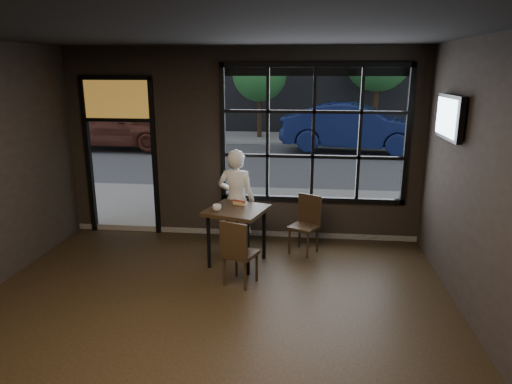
# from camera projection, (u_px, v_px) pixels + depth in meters

# --- Properties ---
(floor) EXTENTS (6.00, 7.00, 0.02)m
(floor) POSITION_uv_depth(u_px,v_px,m) (194.00, 355.00, 4.69)
(floor) COLOR black
(floor) RESTS_ON ground
(ceiling) EXTENTS (6.00, 7.00, 0.02)m
(ceiling) POSITION_uv_depth(u_px,v_px,m) (180.00, 23.00, 3.85)
(ceiling) COLOR black
(ceiling) RESTS_ON ground
(window_frame) EXTENTS (3.06, 0.12, 2.28)m
(window_frame) POSITION_uv_depth(u_px,v_px,m) (313.00, 135.00, 7.45)
(window_frame) COLOR black
(window_frame) RESTS_ON ground
(stained_transom) EXTENTS (1.20, 0.06, 0.70)m
(stained_transom) POSITION_uv_depth(u_px,v_px,m) (117.00, 99.00, 7.66)
(stained_transom) COLOR orange
(stained_transom) RESTS_ON ground
(street_asphalt) EXTENTS (60.00, 41.00, 0.04)m
(street_asphalt) POSITION_uv_depth(u_px,v_px,m) (289.00, 118.00, 27.73)
(street_asphalt) COLOR #545456
(street_asphalt) RESTS_ON ground
(cafe_table) EXTENTS (0.99, 0.99, 0.86)m
(cafe_table) POSITION_uv_depth(u_px,v_px,m) (237.00, 236.00, 6.79)
(cafe_table) COLOR black
(cafe_table) RESTS_ON floor
(chair_near) EXTENTS (0.52, 0.52, 0.93)m
(chair_near) POSITION_uv_depth(u_px,v_px,m) (240.00, 252.00, 6.13)
(chair_near) COLOR black
(chair_near) RESTS_ON floor
(chair_window) EXTENTS (0.54, 0.54, 0.92)m
(chair_window) POSITION_uv_depth(u_px,v_px,m) (304.00, 225.00, 7.18)
(chair_window) COLOR black
(chair_window) RESTS_ON floor
(man) EXTENTS (0.64, 0.47, 1.64)m
(man) POSITION_uv_depth(u_px,v_px,m) (236.00, 200.00, 7.24)
(man) COLOR white
(man) RESTS_ON floor
(hotdog) EXTENTS (0.22, 0.15, 0.06)m
(hotdog) POSITION_uv_depth(u_px,v_px,m) (239.00, 203.00, 6.86)
(hotdog) COLOR tan
(hotdog) RESTS_ON cafe_table
(cup) EXTENTS (0.17, 0.17, 0.10)m
(cup) POSITION_uv_depth(u_px,v_px,m) (217.00, 208.00, 6.55)
(cup) COLOR silver
(cup) RESTS_ON cafe_table
(tv) EXTENTS (0.11, 0.98, 0.57)m
(tv) POSITION_uv_depth(u_px,v_px,m) (450.00, 117.00, 5.90)
(tv) COLOR black
(tv) RESTS_ON wall_right
(navy_car) EXTENTS (5.17, 2.54, 1.63)m
(navy_car) POSITION_uv_depth(u_px,v_px,m) (355.00, 127.00, 15.64)
(navy_car) COLOR #121D4D
(navy_car) RESTS_ON street_asphalt
(maroon_car) EXTENTS (4.52, 1.84, 1.54)m
(maroon_car) POSITION_uv_depth(u_px,v_px,m) (115.00, 126.00, 16.38)
(maroon_car) COLOR #57251B
(maroon_car) RESTS_ON street_asphalt
(tree_left) EXTENTS (2.19, 2.19, 3.74)m
(tree_left) POSITION_uv_depth(u_px,v_px,m) (260.00, 74.00, 18.34)
(tree_left) COLOR #332114
(tree_left) RESTS_ON street_asphalt
(tree_right) EXTENTS (2.73, 2.73, 4.66)m
(tree_right) POSITION_uv_depth(u_px,v_px,m) (378.00, 58.00, 18.25)
(tree_right) COLOR #332114
(tree_right) RESTS_ON street_asphalt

